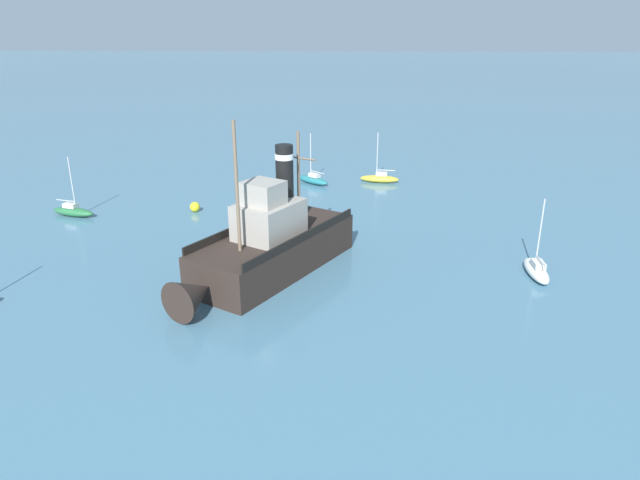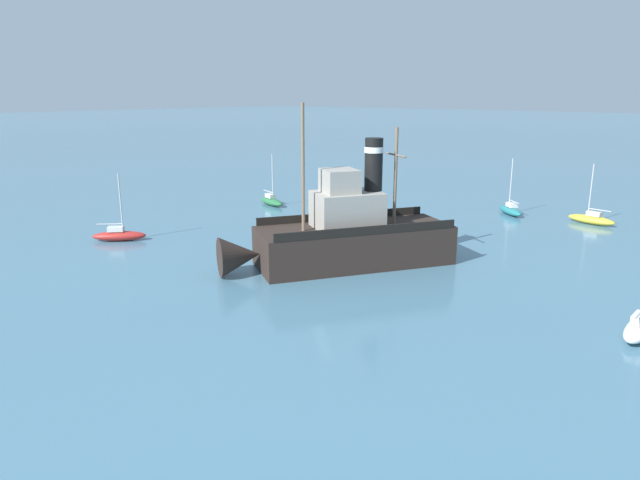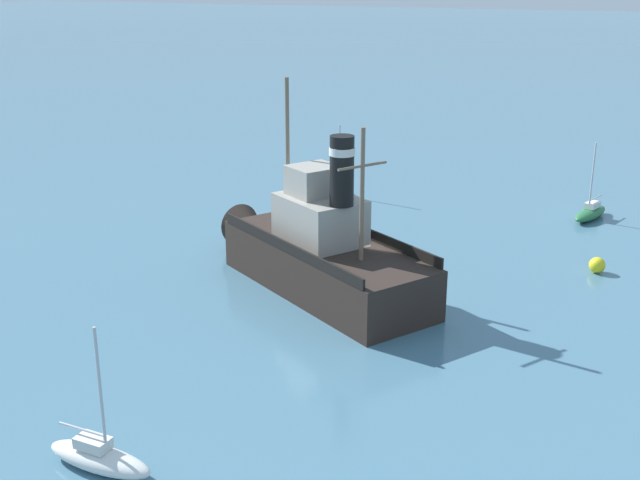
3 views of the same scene
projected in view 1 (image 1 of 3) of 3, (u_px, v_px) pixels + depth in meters
ground_plane at (259, 253)px, 39.03m from camera, size 600.00×600.00×0.00m
old_tugboat at (269, 246)px, 35.23m from camera, size 10.33×14.08×9.90m
sailboat_white at (536, 270)px, 35.26m from camera, size 1.21×3.83×4.90m
sailboat_green at (73, 211)px, 46.30m from camera, size 3.96×2.15×4.90m
sailboat_yellow at (380, 178)px, 56.11m from camera, size 3.93×1.72×4.90m
sailboat_teal at (313, 179)px, 55.66m from camera, size 3.53×3.39×4.90m
mooring_buoy at (195, 207)px, 47.36m from camera, size 0.83×0.83×0.83m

